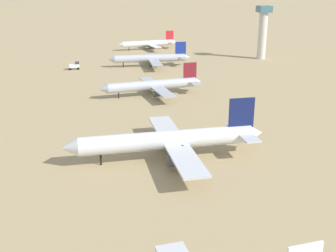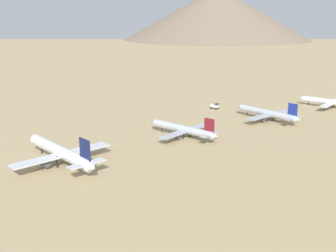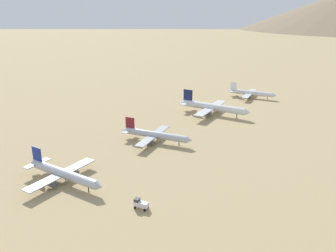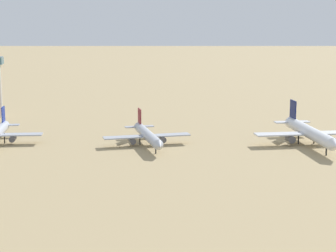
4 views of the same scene
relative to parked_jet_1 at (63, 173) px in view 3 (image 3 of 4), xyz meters
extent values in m
plane|color=tan|center=(6.81, 60.18, -4.21)|extent=(1800.00, 1800.00, 0.00)
cylinder|color=#B2B7C1|center=(0.47, -0.01, 0.11)|extent=(37.11, 4.83, 3.91)
cone|color=#B2B7C1|center=(20.62, -0.52, 0.11)|extent=(3.39, 3.91, 3.83)
cone|color=#B2B7C1|center=(-19.47, 0.49, 0.11)|extent=(2.97, 3.59, 3.52)
cube|color=navy|center=(-15.77, 0.39, 4.69)|extent=(5.66, 0.50, 7.20)
cube|color=#A4A8B2|center=(-16.39, 0.41, 0.50)|extent=(3.60, 12.42, 0.37)
cube|color=#A4A8B2|center=(-1.07, 0.03, -0.57)|extent=(6.02, 35.08, 0.46)
cylinder|color=#4C4C54|center=(-0.09, 6.17, -1.99)|extent=(4.38, 2.47, 2.37)
cylinder|color=#4C4C54|center=(-0.40, -6.16, -1.99)|extent=(4.38, 2.47, 2.37)
cylinder|color=black|center=(14.54, -0.36, -2.24)|extent=(0.45, 0.45, 3.93)
cylinder|color=black|center=(-2.03, 2.73, -2.24)|extent=(0.45, 0.45, 3.93)
cylinder|color=black|center=(-2.16, -2.62, -2.24)|extent=(0.45, 0.45, 3.93)
cylinder|color=#B2B7C1|center=(8.48, 58.17, -0.04)|extent=(35.90, 8.62, 3.77)
cone|color=#B2B7C1|center=(27.75, 60.83, -0.04)|extent=(3.65, 4.09, 3.69)
cone|color=#B2B7C1|center=(-10.58, 55.54, -0.04)|extent=(3.22, 3.74, 3.39)
cube|color=maroon|center=(-7.04, 56.03, 4.38)|extent=(5.45, 1.09, 6.95)
cube|color=#A4A8B2|center=(-7.63, 55.95, 0.34)|extent=(4.77, 12.23, 0.36)
cube|color=#A4A8B2|center=(7.01, 57.97, -0.70)|extent=(9.53, 34.10, 0.45)
cylinder|color=#4C4C54|center=(6.98, 63.98, -2.06)|extent=(4.44, 2.83, 2.28)
cylinder|color=#4C4C54|center=(8.61, 52.18, -2.06)|extent=(4.44, 2.83, 2.28)
cylinder|color=black|center=(21.93, 60.03, -2.31)|extent=(0.44, 0.44, 3.79)
cylinder|color=black|center=(5.68, 60.39, -2.31)|extent=(0.44, 0.44, 3.79)
cylinder|color=black|center=(6.38, 55.28, -2.31)|extent=(0.44, 0.44, 3.79)
cylinder|color=silver|center=(14.53, 120.10, 0.92)|extent=(44.06, 5.61, 4.64)
cone|color=silver|center=(38.46, 120.63, 0.92)|extent=(4.01, 4.63, 4.55)
cone|color=silver|center=(-9.16, 119.57, 0.92)|extent=(3.51, 4.25, 4.18)
cube|color=#141E51|center=(-4.77, 119.67, 6.36)|extent=(6.73, 0.58, 8.55)
cube|color=silver|center=(-5.50, 119.66, 1.39)|extent=(4.23, 14.74, 0.44)
cube|color=silver|center=(12.70, 120.06, 0.11)|extent=(7.02, 41.65, 0.55)
cylinder|color=#4C4C54|center=(13.51, 127.41, -1.57)|extent=(5.19, 2.92, 2.81)
cylinder|color=#4C4C54|center=(13.83, 112.75, -1.57)|extent=(5.19, 2.92, 2.81)
cylinder|color=black|center=(31.23, 120.47, -1.87)|extent=(0.54, 0.54, 4.67)
cylinder|color=black|center=(11.40, 123.21, -1.87)|extent=(0.54, 0.54, 4.67)
cylinder|color=black|center=(11.55, 116.86, -1.87)|extent=(0.54, 0.54, 4.67)
cylinder|color=silver|center=(22.03, 176.43, -0.30)|extent=(33.70, 6.82, 3.54)
cone|color=silver|center=(40.19, 178.23, -0.30)|extent=(3.31, 3.74, 3.47)
cone|color=silver|center=(4.05, 174.66, -0.30)|extent=(2.91, 3.43, 3.18)
cube|color=white|center=(7.39, 174.99, 3.85)|extent=(5.13, 0.83, 6.52)
cube|color=silver|center=(6.83, 174.93, 0.06)|extent=(4.06, 11.41, 0.34)
cube|color=silver|center=(20.64, 176.30, -0.92)|extent=(7.75, 31.96, 0.42)
cylinder|color=#4C4C54|center=(20.83, 181.93, -2.20)|extent=(4.10, 2.52, 2.14)
cylinder|color=#4C4C54|center=(21.93, 170.81, -2.20)|extent=(4.10, 2.52, 2.14)
cylinder|color=black|center=(34.70, 177.69, -2.43)|extent=(0.41, 0.41, 3.56)
cylinder|color=black|center=(19.47, 178.61, -2.43)|extent=(0.41, 0.41, 3.56)
cylinder|color=black|center=(19.95, 173.80, -2.43)|extent=(0.41, 0.41, 3.56)
cylinder|color=white|center=(22.03, 176.43, -0.56)|extent=(18.69, 5.34, 3.55)
cube|color=silver|center=(39.64, 0.61, -2.26)|extent=(5.47, 2.99, 1.70)
cube|color=#333338|center=(37.96, 0.37, -0.86)|extent=(2.07, 2.30, 1.10)
cylinder|color=black|center=(37.84, -0.80, -3.66)|extent=(1.14, 0.50, 1.10)
cylinder|color=black|center=(37.53, 1.48, -3.66)|extent=(1.14, 0.50, 1.10)
cylinder|color=black|center=(41.76, -0.26, -3.66)|extent=(1.14, 0.50, 1.10)
cylinder|color=black|center=(41.44, 2.02, -3.66)|extent=(1.14, 0.50, 1.10)
camera|label=1|loc=(33.12, 215.66, 38.56)|focal=44.71mm
camera|label=2|loc=(-128.44, 188.87, 53.70)|focal=43.14mm
camera|label=3|loc=(105.71, -89.51, 67.45)|focal=37.44mm
camera|label=4|loc=(226.76, 41.89, 44.46)|focal=62.33mm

